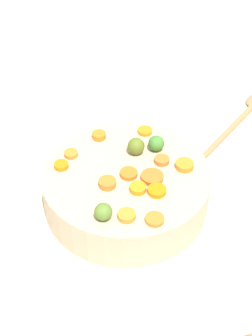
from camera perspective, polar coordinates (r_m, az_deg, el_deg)
The scene contains 19 objects.
tabletop at distance 0.90m, azimuth 2.89°, elevation -5.34°, with size 2.40×2.40×0.02m, color silver.
serving_bowl_carrots at distance 0.88m, azimuth 0.00°, elevation -2.36°, with size 0.30×0.30×0.08m, color #C0AA92.
carrot_slice_0 at distance 0.77m, azimuth 3.39°, elevation -6.04°, with size 0.03×0.03×0.01m, color orange.
carrot_slice_1 at distance 0.81m, azimuth 1.41°, elevation -2.41°, with size 0.03×0.03×0.01m, color orange.
carrot_slice_2 at distance 0.82m, azimuth -2.21°, elevation -1.78°, with size 0.03×0.03×0.01m, color orange.
carrot_slice_3 at distance 0.94m, azimuth 2.24°, elevation 4.37°, with size 0.03×0.03×0.01m, color orange.
carrot_slice_4 at distance 0.81m, azimuth 3.65°, elevation -2.68°, with size 0.03×0.03×0.01m, color orange.
carrot_slice_5 at distance 0.89m, azimuth -6.50°, elevation 1.66°, with size 0.03×0.03×0.01m, color orange.
carrot_slice_6 at distance 0.87m, azimuth -7.63°, elevation 0.31°, with size 0.03×0.03×0.01m, color orange.
carrot_slice_7 at distance 0.83m, azimuth 3.37°, elevation -1.20°, with size 0.04×0.04×0.01m, color orange.
carrot_slice_8 at distance 0.77m, azimuth 0.08°, elevation -5.61°, with size 0.03×0.03×0.01m, color orange.
carrot_slice_9 at distance 0.84m, azimuth 0.29°, elevation -0.76°, with size 0.03×0.03×0.01m, color orange.
carrot_slice_10 at distance 0.87m, azimuth 4.24°, elevation 0.91°, with size 0.03×0.03×0.01m, color orange.
carrot_slice_11 at distance 0.92m, azimuth -3.20°, elevation 3.84°, with size 0.03×0.03×0.01m, color orange.
carrot_slice_12 at distance 0.86m, azimuth 6.91°, elevation 0.33°, with size 0.03×0.03×0.01m, color orange.
brussels_sprout_0 at distance 0.76m, azimuth -2.69°, elevation -5.18°, with size 0.03×0.03×0.03m, color #5B7F31.
brussels_sprout_1 at distance 0.89m, azimuth 3.59°, elevation 2.91°, with size 0.03×0.03×0.03m, color #438433.
brussels_sprout_2 at distance 0.88m, azimuth 1.19°, elevation 2.58°, with size 0.03×0.03×0.03m, color #5E7125.
wooden_spoon at distance 1.15m, azimuth 14.01°, elevation 6.38°, with size 0.28×0.15×0.01m.
Camera 1 is at (0.60, 0.09, 0.67)m, focal length 51.78 mm.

